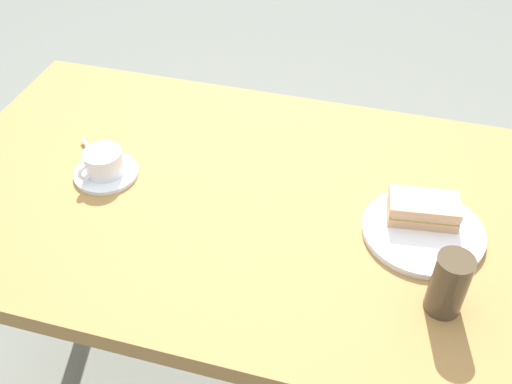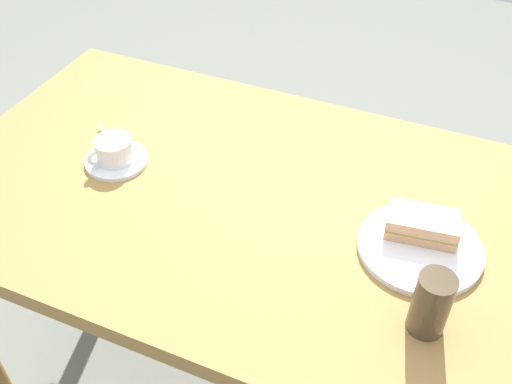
{
  "view_description": "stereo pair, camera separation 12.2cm",
  "coord_description": "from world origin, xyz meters",
  "px_view_note": "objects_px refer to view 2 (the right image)",
  "views": [
    {
      "loc": [
        -0.29,
        0.89,
        1.59
      ],
      "look_at": [
        -0.05,
        0.01,
        0.77
      ],
      "focal_mm": 41.61,
      "sensor_mm": 36.0,
      "label": 1
    },
    {
      "loc": [
        -0.41,
        0.85,
        1.59
      ],
      "look_at": [
        -0.05,
        0.01,
        0.77
      ],
      "focal_mm": 41.61,
      "sensor_mm": 36.0,
      "label": 2
    }
  ],
  "objects_px": {
    "spoon": "(107,139)",
    "drinking_glass": "(431,304)",
    "dining_table": "(238,220)",
    "coffee_saucer": "(117,161)",
    "coffee_cup": "(114,149)",
    "sandwich_plate": "(420,248)",
    "sandwich_front": "(422,225)"
  },
  "relations": [
    {
      "from": "coffee_cup",
      "to": "spoon",
      "type": "distance_m",
      "value": 0.08
    },
    {
      "from": "coffee_saucer",
      "to": "coffee_cup",
      "type": "relative_size",
      "value": 1.36
    },
    {
      "from": "sandwich_front",
      "to": "drinking_glass",
      "type": "relative_size",
      "value": 1.17
    },
    {
      "from": "dining_table",
      "to": "coffee_cup",
      "type": "bearing_deg",
      "value": 3.37
    },
    {
      "from": "coffee_saucer",
      "to": "dining_table",
      "type": "bearing_deg",
      "value": -176.88
    },
    {
      "from": "coffee_saucer",
      "to": "drinking_glass",
      "type": "bearing_deg",
      "value": 166.9
    },
    {
      "from": "spoon",
      "to": "dining_table",
      "type": "bearing_deg",
      "value": 174.33
    },
    {
      "from": "dining_table",
      "to": "coffee_saucer",
      "type": "distance_m",
      "value": 0.31
    },
    {
      "from": "spoon",
      "to": "drinking_glass",
      "type": "xyz_separation_m",
      "value": [
        -0.79,
        0.22,
        0.05
      ]
    },
    {
      "from": "drinking_glass",
      "to": "sandwich_plate",
      "type": "bearing_deg",
      "value": -75.81
    },
    {
      "from": "sandwich_plate",
      "to": "spoon",
      "type": "distance_m",
      "value": 0.74
    },
    {
      "from": "sandwich_front",
      "to": "coffee_cup",
      "type": "bearing_deg",
      "value": 3.02
    },
    {
      "from": "coffee_saucer",
      "to": "coffee_cup",
      "type": "distance_m",
      "value": 0.03
    },
    {
      "from": "sandwich_front",
      "to": "sandwich_plate",
      "type": "bearing_deg",
      "value": 103.31
    },
    {
      "from": "sandwich_plate",
      "to": "sandwich_front",
      "type": "xyz_separation_m",
      "value": [
        0.01,
        -0.03,
        0.03
      ]
    },
    {
      "from": "sandwich_front",
      "to": "coffee_cup",
      "type": "xyz_separation_m",
      "value": [
        0.68,
        0.04,
        0.0
      ]
    },
    {
      "from": "spoon",
      "to": "drinking_glass",
      "type": "relative_size",
      "value": 0.66
    },
    {
      "from": "sandwich_front",
      "to": "spoon",
      "type": "relative_size",
      "value": 1.78
    },
    {
      "from": "dining_table",
      "to": "spoon",
      "type": "bearing_deg",
      "value": -5.67
    },
    {
      "from": "sandwich_plate",
      "to": "coffee_cup",
      "type": "relative_size",
      "value": 2.32
    },
    {
      "from": "sandwich_plate",
      "to": "drinking_glass",
      "type": "bearing_deg",
      "value": 104.19
    },
    {
      "from": "sandwich_front",
      "to": "coffee_saucer",
      "type": "bearing_deg",
      "value": 2.91
    },
    {
      "from": "sandwich_front",
      "to": "spoon",
      "type": "xyz_separation_m",
      "value": [
        0.74,
        -0.02,
        -0.03
      ]
    },
    {
      "from": "spoon",
      "to": "coffee_cup",
      "type": "bearing_deg",
      "value": 137.65
    },
    {
      "from": "spoon",
      "to": "sandwich_plate",
      "type": "bearing_deg",
      "value": 176.31
    },
    {
      "from": "coffee_cup",
      "to": "dining_table",
      "type": "bearing_deg",
      "value": -176.63
    },
    {
      "from": "dining_table",
      "to": "coffee_saucer",
      "type": "bearing_deg",
      "value": 3.12
    },
    {
      "from": "dining_table",
      "to": "spoon",
      "type": "height_order",
      "value": "spoon"
    },
    {
      "from": "coffee_cup",
      "to": "drinking_glass",
      "type": "bearing_deg",
      "value": 167.01
    },
    {
      "from": "coffee_cup",
      "to": "sandwich_front",
      "type": "bearing_deg",
      "value": -176.98
    },
    {
      "from": "sandwich_front",
      "to": "drinking_glass",
      "type": "xyz_separation_m",
      "value": [
        -0.05,
        0.2,
        0.02
      ]
    },
    {
      "from": "sandwich_plate",
      "to": "sandwich_front",
      "type": "relative_size",
      "value": 1.65
    }
  ]
}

